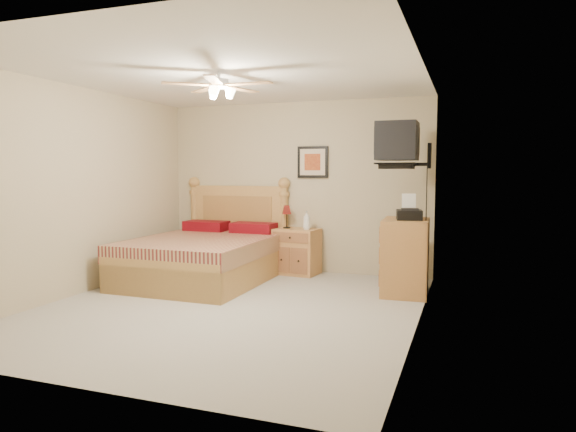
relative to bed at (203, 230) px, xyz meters
The scene contains 17 objects.
floor 1.62m from the bed, 50.04° to the right, with size 4.50×4.50×0.00m, color #A49F94.
ceiling 2.32m from the bed, 50.04° to the right, with size 4.00×4.50×0.04m, color white.
wall_back 1.57m from the bed, 50.29° to the left, with size 4.00×0.04×2.50m, color #BCAE8B.
wall_front 3.54m from the bed, 74.44° to the right, with size 4.00×0.04×2.50m, color #BCAE8B.
wall_left 1.64m from the bed, 133.46° to the right, with size 0.04×4.50×2.50m, color #BCAE8B.
wall_right 3.19m from the bed, 20.86° to the right, with size 0.04×4.50×2.50m, color #BCAE8B.
bed is the anchor object (origin of this frame).
nightstand 1.42m from the bed, 40.36° to the left, with size 0.61×0.46×0.66m, color #B97647.
table_lamp 1.27m from the bed, 46.27° to the left, with size 0.18×0.18×0.33m, color #5C0F0B, non-canonical shape.
lotion_bottle 1.47m from the bed, 34.98° to the left, with size 0.10×0.10×0.27m, color white.
framed_picture 1.88m from the bed, 42.57° to the left, with size 0.46×0.04×0.46m, color black.
dresser 2.69m from the bed, ahead, with size 0.54×0.77×0.91m, color olive.
fax_machine 2.74m from the bed, ahead, with size 0.29×0.31×0.31m, color black, non-canonical shape.
magazine_lower 2.65m from the bed, 10.43° to the left, with size 0.19×0.25×0.02m, color beige.
magazine_upper 2.65m from the bed, 10.99° to the left, with size 0.21×0.28×0.02m, color gray.
wall_tv 2.92m from the bed, ahead, with size 0.56×0.46×0.58m, color black, non-canonical shape.
ceiling_fan 2.32m from the bed, 54.59° to the right, with size 1.14×1.14×0.28m, color silver, non-canonical shape.
Camera 1 is at (2.44, -4.98, 1.49)m, focal length 32.00 mm.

